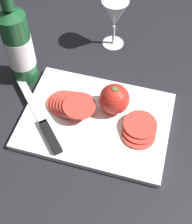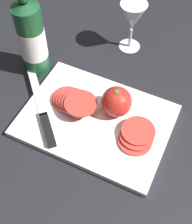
{
  "view_description": "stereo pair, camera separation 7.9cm",
  "coord_description": "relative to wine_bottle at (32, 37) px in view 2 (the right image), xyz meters",
  "views": [
    {
      "loc": [
        -0.07,
        0.48,
        0.69
      ],
      "look_at": [
        0.06,
        0.04,
        0.05
      ],
      "focal_mm": 50.0,
      "sensor_mm": 36.0,
      "label": 1
    },
    {
      "loc": [
        -0.14,
        0.45,
        0.69
      ],
      "look_at": [
        0.06,
        0.04,
        0.05
      ],
      "focal_mm": 50.0,
      "sensor_mm": 36.0,
      "label": 2
    }
  ],
  "objects": [
    {
      "name": "ground_plane",
      "position": [
        -0.3,
        0.06,
        -0.12
      ],
      "size": [
        3.0,
        3.0,
        0.0
      ],
      "primitive_type": "plane",
      "color": "black"
    },
    {
      "name": "cutting_board",
      "position": [
        -0.24,
        0.1,
        -0.11
      ],
      "size": [
        0.38,
        0.28,
        0.02
      ],
      "color": "white",
      "rests_on": "ground_plane"
    },
    {
      "name": "wine_bottle",
      "position": [
        0.0,
        0.0,
        0.0
      ],
      "size": [
        0.08,
        0.08,
        0.33
      ],
      "color": "#194C28",
      "rests_on": "ground_plane"
    },
    {
      "name": "wine_glass",
      "position": [
        -0.21,
        -0.21,
        -0.02
      ],
      "size": [
        0.08,
        0.08,
        0.16
      ],
      "color": "silver",
      "rests_on": "ground_plane"
    },
    {
      "name": "whole_tomato",
      "position": [
        -0.28,
        0.06,
        -0.07
      ],
      "size": [
        0.08,
        0.08,
        0.08
      ],
      "color": "red",
      "rests_on": "cutting_board"
    },
    {
      "name": "knife",
      "position": [
        -0.13,
        0.17,
        -0.1
      ],
      "size": [
        0.21,
        0.22,
        0.01
      ],
      "rotation": [
        0.0,
        0.0,
        5.48
      ],
      "color": "silver",
      "rests_on": "cutting_board"
    },
    {
      "name": "tomato_slice_stack_near",
      "position": [
        -0.17,
        0.09,
        -0.09
      ],
      "size": [
        0.14,
        0.1,
        0.04
      ],
      "color": "#D63D33",
      "rests_on": "cutting_board"
    },
    {
      "name": "tomato_slice_stack_far",
      "position": [
        -0.36,
        0.11,
        -0.1
      ],
      "size": [
        0.09,
        0.11,
        0.02
      ],
      "color": "#D63D33",
      "rests_on": "cutting_board"
    }
  ]
}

